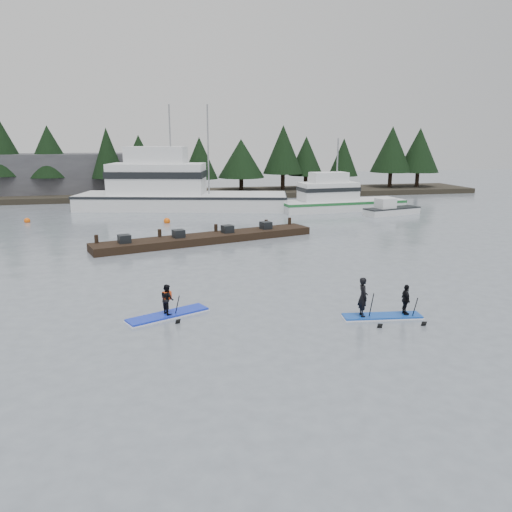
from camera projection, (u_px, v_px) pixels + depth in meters
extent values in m
plane|color=slate|center=(289.00, 319.00, 19.09)|extent=(160.00, 160.00, 0.00)
cube|color=#2D281E|center=(192.00, 194.00, 58.96)|extent=(70.00, 8.00, 0.60)
cube|color=#4C4C51|center=(68.00, 176.00, 57.47)|extent=(18.00, 6.00, 5.00)
cube|color=white|center=(183.00, 207.00, 48.84)|extent=(20.78, 10.22, 2.67)
cube|color=white|center=(157.00, 179.00, 48.27)|extent=(9.71, 6.06, 2.89)
cylinder|color=gray|center=(171.00, 150.00, 47.60)|extent=(0.14, 0.14, 8.37)
cube|color=white|center=(341.00, 209.00, 48.01)|extent=(12.28, 4.40, 1.72)
cube|color=white|center=(328.00, 192.00, 47.20)|extent=(5.60, 2.91, 1.72)
cylinder|color=gray|center=(337.00, 170.00, 46.97)|extent=(0.14, 0.14, 5.78)
cube|color=white|center=(392.00, 211.00, 45.06)|extent=(5.59, 2.94, 0.62)
cube|color=black|center=(207.00, 238.00, 33.16)|extent=(15.07, 6.28, 0.50)
sphere|color=#E7590B|center=(333.00, 210.00, 47.65)|extent=(0.49, 0.49, 0.49)
sphere|color=#E7590B|center=(167.00, 223.00, 40.64)|extent=(0.54, 0.54, 0.54)
sphere|color=#E7590B|center=(27.00, 222.00, 40.90)|extent=(0.48, 0.48, 0.48)
cube|color=#152DC6|center=(168.00, 315.00, 19.39)|extent=(3.27, 2.07, 0.12)
imported|color=black|center=(167.00, 299.00, 19.24)|extent=(0.64, 0.71, 1.18)
cube|color=#FA4815|center=(167.00, 296.00, 19.21)|extent=(0.36, 0.31, 0.32)
cylinder|color=black|center=(176.00, 311.00, 19.32)|extent=(0.28, 0.84, 1.46)
cube|color=#1245AE|center=(382.00, 316.00, 19.26)|extent=(3.09, 1.07, 0.11)
imported|color=black|center=(363.00, 297.00, 19.00)|extent=(0.43, 0.60, 1.52)
cylinder|color=black|center=(371.00, 310.00, 18.92)|extent=(0.28, 0.91, 1.58)
imported|color=black|center=(406.00, 300.00, 19.19)|extent=(0.37, 0.73, 1.19)
cylinder|color=black|center=(413.00, 313.00, 19.11)|extent=(0.26, 0.85, 1.47)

